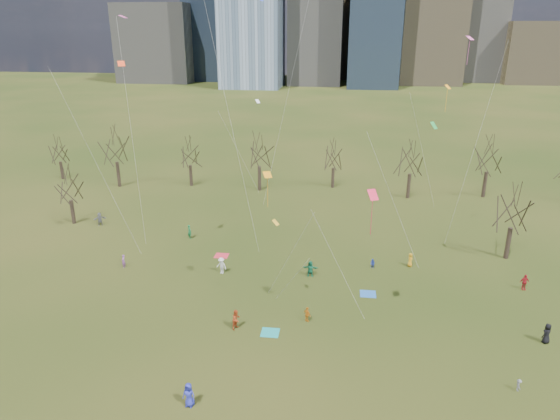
# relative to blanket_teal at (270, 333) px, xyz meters

# --- Properties ---
(ground) EXTENTS (500.00, 500.00, 0.00)m
(ground) POSITION_rel_blanket_teal_xyz_m (-0.72, 0.61, -0.01)
(ground) COLOR black
(ground) RESTS_ON ground
(bare_tree_row) EXTENTS (113.04, 29.80, 9.50)m
(bare_tree_row) POSITION_rel_blanket_teal_xyz_m (-0.81, 37.83, 6.10)
(bare_tree_row) COLOR black
(bare_tree_row) RESTS_ON ground
(blanket_teal) EXTENTS (1.60, 1.50, 0.03)m
(blanket_teal) POSITION_rel_blanket_teal_xyz_m (0.00, 0.00, 0.00)
(blanket_teal) COLOR teal
(blanket_teal) RESTS_ON ground
(blanket_navy) EXTENTS (1.60, 1.50, 0.03)m
(blanket_navy) POSITION_rel_blanket_teal_xyz_m (8.89, 8.03, 0.00)
(blanket_navy) COLOR #245AA9
(blanket_navy) RESTS_ON ground
(blanket_crimson) EXTENTS (1.60, 1.50, 0.03)m
(blanket_crimson) POSITION_rel_blanket_teal_xyz_m (-8.03, 14.96, 0.00)
(blanket_crimson) COLOR red
(blanket_crimson) RESTS_ON ground
(person_0) EXTENTS (1.02, 0.75, 1.90)m
(person_0) POSITION_rel_blanket_teal_xyz_m (-4.41, -9.71, 0.94)
(person_0) COLOR #242BA0
(person_0) RESTS_ON ground
(person_2) EXTENTS (1.05, 1.14, 1.88)m
(person_2) POSITION_rel_blanket_teal_xyz_m (-3.09, 0.31, 0.93)
(person_2) COLOR #AA3A18
(person_2) RESTS_ON ground
(person_3) EXTENTS (0.37, 0.64, 0.99)m
(person_3) POSITION_rel_blanket_teal_xyz_m (19.46, -5.08, 0.48)
(person_3) COLOR slate
(person_3) RESTS_ON ground
(person_4) EXTENTS (0.89, 0.85, 1.48)m
(person_4) POSITION_rel_blanket_teal_xyz_m (3.11, 2.23, 0.73)
(person_4) COLOR orange
(person_4) RESTS_ON ground
(person_5) EXTENTS (1.69, 0.55, 1.81)m
(person_5) POSITION_rel_blanket_teal_xyz_m (2.79, 11.14, 0.89)
(person_5) COLOR #1A7750
(person_5) RESTS_ON ground
(person_6) EXTENTS (1.08, 0.99, 1.85)m
(person_6) POSITION_rel_blanket_teal_xyz_m (23.72, 1.54, 0.91)
(person_6) COLOR black
(person_6) RESTS_ON ground
(person_7) EXTENTS (0.38, 0.57, 1.54)m
(person_7) POSITION_rel_blanket_teal_xyz_m (-18.24, 10.61, 0.76)
(person_7) COLOR #8E4B97
(person_7) RESTS_ON ground
(person_8) EXTENTS (0.71, 0.70, 1.16)m
(person_8) POSITION_rel_blanket_teal_xyz_m (9.59, 13.89, 0.56)
(person_8) COLOR #263EA8
(person_8) RESTS_ON ground
(person_9) EXTENTS (1.39, 1.09, 1.88)m
(person_9) POSITION_rel_blanket_teal_xyz_m (-6.95, 10.60, 0.93)
(person_9) COLOR silver
(person_9) RESTS_ON ground
(person_10) EXTENTS (1.07, 0.62, 1.71)m
(person_10) POSITION_rel_blanket_teal_xyz_m (24.87, 11.01, 0.84)
(person_10) COLOR #B11922
(person_10) RESTS_ON ground
(person_11) EXTENTS (1.69, 1.38, 1.81)m
(person_11) POSITION_rel_blanket_teal_xyz_m (-26.77, 22.37, 0.89)
(person_11) COLOR #5E5E63
(person_11) RESTS_ON ground
(person_12) EXTENTS (0.56, 0.81, 1.60)m
(person_12) POSITION_rel_blanket_teal_xyz_m (13.83, 14.99, 0.78)
(person_12) COLOR orange
(person_12) RESTS_ON ground
(person_13) EXTENTS (0.79, 0.79, 1.84)m
(person_13) POSITION_rel_blanket_teal_xyz_m (-13.30, 19.58, 0.90)
(person_13) COLOR #166633
(person_13) RESTS_ON ground
(kites_airborne) EXTENTS (41.63, 39.97, 36.51)m
(kites_airborne) POSITION_rel_blanket_teal_xyz_m (1.73, 14.21, 13.95)
(kites_airborne) COLOR orange
(kites_airborne) RESTS_ON ground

